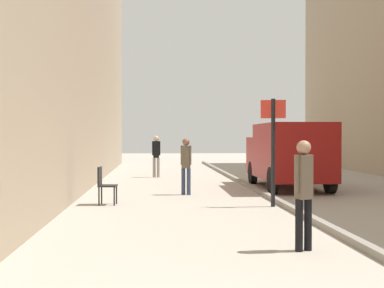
% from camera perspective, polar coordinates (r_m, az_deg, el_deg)
% --- Properties ---
extents(ground_plane, '(80.00, 80.00, 0.00)m').
position_cam_1_polar(ground_plane, '(14.65, 2.09, -5.84)').
color(ground_plane, '#A8A093').
extents(building_facade_left, '(3.81, 40.00, 10.31)m').
position_cam_1_polar(building_facade_left, '(15.40, -19.37, 13.76)').
color(building_facade_left, gray).
rests_on(building_facade_left, ground_plane).
extents(kerb_strip, '(0.16, 40.00, 0.12)m').
position_cam_1_polar(kerb_strip, '(14.89, 8.18, -5.50)').
color(kerb_strip, gray).
rests_on(kerb_strip, ground_plane).
extents(pedestrian_main_foreground, '(0.34, 0.22, 1.72)m').
position_cam_1_polar(pedestrian_main_foreground, '(22.47, -3.78, -0.98)').
color(pedestrian_main_foreground, gray).
rests_on(pedestrian_main_foreground, ground_plane).
extents(pedestrian_mid_block, '(0.31, 0.25, 1.64)m').
position_cam_1_polar(pedestrian_mid_block, '(15.72, -0.63, -1.92)').
color(pedestrian_mid_block, '#2D3851').
rests_on(pedestrian_mid_block, ground_plane).
extents(pedestrian_far_crossing, '(0.31, 0.25, 1.64)m').
position_cam_1_polar(pedestrian_far_crossing, '(8.18, 11.65, -4.46)').
color(pedestrian_far_crossing, black).
rests_on(pedestrian_far_crossing, ground_plane).
extents(delivery_van, '(1.98, 5.05, 2.10)m').
position_cam_1_polar(delivery_van, '(17.94, 10.08, -0.96)').
color(delivery_van, maroon).
rests_on(delivery_van, ground_plane).
extents(street_sign_post, '(0.59, 0.17, 2.60)m').
position_cam_1_polar(street_sign_post, '(13.18, 8.52, 0.15)').
color(street_sign_post, black).
rests_on(street_sign_post, ground_plane).
extents(cafe_chair_near_window, '(0.47, 0.47, 0.94)m').
position_cam_1_polar(cafe_chair_near_window, '(13.63, -9.20, -4.04)').
color(cafe_chair_near_window, black).
rests_on(cafe_chair_near_window, ground_plane).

